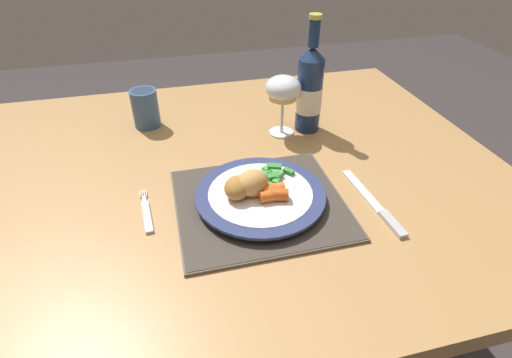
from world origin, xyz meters
TOP-DOWN VIEW (x-y plane):
  - ground_plane at (0.00, 0.00)m, footprint 6.00×6.00m
  - dining_table at (0.00, 0.00)m, footprint 1.18×0.96m
  - placemat at (0.02, -0.14)m, footprint 0.32×0.29m
  - dinner_plate at (0.02, -0.13)m, footprint 0.25×0.25m
  - breaded_croquettes at (-0.00, -0.13)m, footprint 0.10×0.08m
  - green_beans_pile at (0.06, -0.09)m, footprint 0.08×0.08m
  - glazed_carrots at (0.04, -0.15)m, footprint 0.07×0.05m
  - fork at (-0.19, -0.11)m, footprint 0.02×0.13m
  - table_knife at (0.23, -0.20)m, footprint 0.03×0.21m
  - wine_glass at (0.14, 0.12)m, footprint 0.08×0.08m
  - bottle at (0.21, 0.13)m, footprint 0.06×0.06m
  - drinking_cup at (-0.18, 0.24)m, footprint 0.07×0.07m

SIDE VIEW (x-z plane):
  - ground_plane at x=0.00m, z-range 0.00..0.00m
  - dining_table at x=0.00m, z-range 0.28..1.02m
  - fork at x=-0.19m, z-range 0.74..0.75m
  - table_knife at x=0.23m, z-range 0.74..0.75m
  - placemat at x=0.02m, z-range 0.74..0.75m
  - dinner_plate at x=0.02m, z-range 0.75..0.77m
  - green_beans_pile at x=0.06m, z-range 0.77..0.78m
  - glazed_carrots at x=0.04m, z-range 0.77..0.79m
  - breaded_croquettes at x=0.00m, z-range 0.76..0.81m
  - drinking_cup at x=-0.18m, z-range 0.74..0.84m
  - bottle at x=0.21m, z-range 0.71..0.98m
  - wine_glass at x=0.14m, z-range 0.78..0.93m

